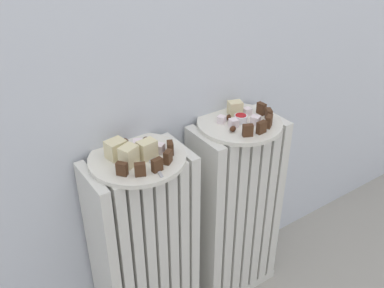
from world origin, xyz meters
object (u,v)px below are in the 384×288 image
object	(u,v)px
radiator_left	(145,254)
plate_right	(240,123)
jam_bowl_right	(241,118)
fork	(156,165)
plate_left	(137,158)
radiator_right	(234,212)

from	to	relation	value
radiator_left	plate_right	xyz separation A→B (m)	(0.34, 0.00, 0.34)
jam_bowl_right	fork	world-z (taller)	jam_bowl_right
plate_left	plate_right	bearing A→B (deg)	0.00
radiator_right	plate_right	xyz separation A→B (m)	(-0.00, -0.00, 0.34)
jam_bowl_right	fork	distance (m)	0.33
plate_left	fork	distance (m)	0.07
radiator_left	plate_left	xyz separation A→B (m)	(0.00, 0.00, 0.34)
plate_right	radiator_right	bearing A→B (deg)	45.00
plate_right	radiator_left	bearing A→B (deg)	180.00
plate_right	jam_bowl_right	size ratio (longest dim) A/B	6.48
radiator_left	radiator_right	size ratio (longest dim) A/B	1.00
plate_right	fork	size ratio (longest dim) A/B	2.76
radiator_left	fork	world-z (taller)	fork
plate_left	plate_right	xyz separation A→B (m)	(0.34, 0.00, 0.00)
radiator_left	plate_left	bearing A→B (deg)	0.00
plate_right	fork	distance (m)	0.33
plate_left	plate_right	size ratio (longest dim) A/B	1.00
radiator_left	fork	size ratio (longest dim) A/B	7.17
radiator_right	plate_right	world-z (taller)	plate_right
radiator_left	plate_left	distance (m)	0.34
jam_bowl_right	plate_left	bearing A→B (deg)	179.54
radiator_right	fork	size ratio (longest dim) A/B	7.17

